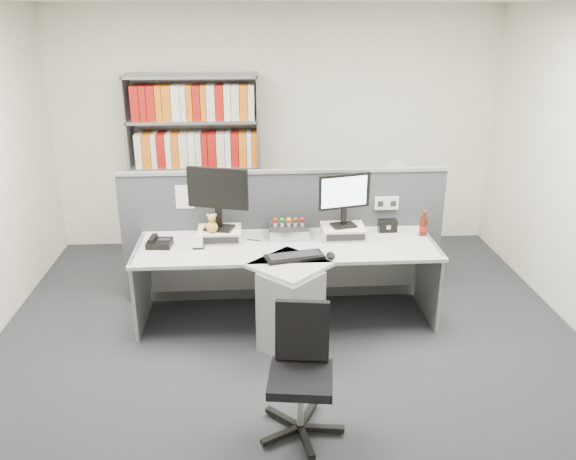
{
  "coord_description": "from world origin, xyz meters",
  "views": [
    {
      "loc": [
        -0.29,
        -3.86,
        2.63
      ],
      "look_at": [
        0.0,
        0.65,
        0.92
      ],
      "focal_mm": 36.52,
      "sensor_mm": 36.0,
      "label": 1
    }
  ],
  "objects": [
    {
      "name": "monitor_riser_left",
      "position": [
        -0.58,
        0.98,
        0.77
      ],
      "size": [
        0.38,
        0.31,
        0.1
      ],
      "color": "beige",
      "rests_on": "desk"
    },
    {
      "name": "ground",
      "position": [
        0.0,
        0.0,
        0.0
      ],
      "size": [
        5.5,
        5.5,
        0.0
      ],
      "primitive_type": "plane",
      "color": "#313539",
      "rests_on": "ground"
    },
    {
      "name": "room_shell",
      "position": [
        0.0,
        0.0,
        1.79
      ],
      "size": [
        5.04,
        5.54,
        2.72
      ],
      "color": "white",
      "rests_on": "ground"
    },
    {
      "name": "desk_phone",
      "position": [
        -1.1,
        0.85,
        0.75
      ],
      "size": [
        0.22,
        0.2,
        0.09
      ],
      "color": "black",
      "rests_on": "desk"
    },
    {
      "name": "desktop_pc",
      "position": [
        0.03,
        1.04,
        0.77
      ],
      "size": [
        0.35,
        0.31,
        0.09
      ],
      "color": "black",
      "rests_on": "desk"
    },
    {
      "name": "filing_cabinet",
      "position": [
        1.2,
        1.99,
        0.35
      ],
      "size": [
        0.45,
        0.61,
        0.7
      ],
      "color": "gray",
      "rests_on": "ground"
    },
    {
      "name": "desk_fan",
      "position": [
        1.2,
        1.99,
        0.99
      ],
      "size": [
        0.27,
        0.16,
        0.46
      ],
      "color": "white",
      "rests_on": "filing_cabinet"
    },
    {
      "name": "speaker",
      "position": [
        0.94,
        1.09,
        0.78
      ],
      "size": [
        0.17,
        0.09,
        0.11
      ],
      "primitive_type": "cube",
      "color": "black",
      "rests_on": "desk"
    },
    {
      "name": "desk",
      "position": [
        0.0,
        0.6,
        0.46
      ],
      "size": [
        2.6,
        1.2,
        0.72
      ],
      "color": "#B9BAB3",
      "rests_on": "ground"
    },
    {
      "name": "shelving_unit",
      "position": [
        -0.9,
        2.44,
        0.98
      ],
      "size": [
        1.41,
        0.4,
        2.0
      ],
      "color": "gray",
      "rests_on": "ground"
    },
    {
      "name": "monitor_right",
      "position": [
        0.51,
        0.98,
        1.11
      ],
      "size": [
        0.46,
        0.2,
        0.48
      ],
      "color": "black",
      "rests_on": "monitor_riser_right"
    },
    {
      "name": "plush_toy",
      "position": [
        -0.64,
        0.9,
        0.89
      ],
      "size": [
        0.1,
        0.1,
        0.17
      ],
      "color": "gold",
      "rests_on": "monitor_riser_left"
    },
    {
      "name": "keyboard",
      "position": [
        0.04,
        0.52,
        0.74
      ],
      "size": [
        0.51,
        0.28,
        0.03
      ],
      "color": "black",
      "rests_on": "desk"
    },
    {
      "name": "cola_bottle",
      "position": [
        1.24,
        0.97,
        0.81
      ],
      "size": [
        0.07,
        0.07,
        0.23
      ],
      "color": "#3F190A",
      "rests_on": "desk"
    },
    {
      "name": "mouse",
      "position": [
        0.34,
        0.51,
        0.74
      ],
      "size": [
        0.07,
        0.12,
        0.04
      ],
      "primitive_type": "ellipsoid",
      "color": "black",
      "rests_on": "desk"
    },
    {
      "name": "monitor_riser_right",
      "position": [
        0.52,
        0.98,
        0.77
      ],
      "size": [
        0.38,
        0.31,
        0.1
      ],
      "color": "beige",
      "rests_on": "desk"
    },
    {
      "name": "office_chair",
      "position": [
        0.0,
        -0.65,
        0.46
      ],
      "size": [
        0.56,
        0.56,
        0.86
      ],
      "color": "silver",
      "rests_on": "ground"
    },
    {
      "name": "desk_calendar",
      "position": [
        -0.76,
        0.78,
        0.77
      ],
      "size": [
        0.09,
        0.07,
        0.11
      ],
      "color": "black",
      "rests_on": "desk"
    },
    {
      "name": "monitor_left",
      "position": [
        -0.58,
        0.98,
        1.15
      ],
      "size": [
        0.53,
        0.24,
        0.55
      ],
      "color": "black",
      "rests_on": "monitor_riser_left"
    },
    {
      "name": "partition",
      "position": [
        0.0,
        1.25,
        0.65
      ],
      "size": [
        3.0,
        0.08,
        1.27
      ],
      "color": "#414449",
      "rests_on": "ground"
    },
    {
      "name": "figurines",
      "position": [
        0.03,
        1.03,
        0.86
      ],
      "size": [
        0.29,
        0.05,
        0.09
      ],
      "color": "beige",
      "rests_on": "desktop_pc"
    }
  ]
}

